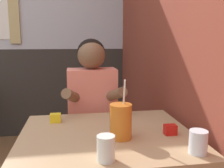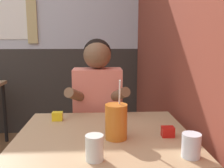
# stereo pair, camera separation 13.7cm
# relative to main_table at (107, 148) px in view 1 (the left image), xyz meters

# --- Properties ---
(brick_wall_right) EXTENTS (0.08, 4.28, 2.70)m
(brick_wall_right) POSITION_rel_main_table_xyz_m (0.51, 0.85, 0.69)
(brick_wall_right) COLOR brown
(brick_wall_right) RESTS_ON ground_plane
(back_wall) EXTENTS (5.91, 0.09, 2.70)m
(back_wall) POSITION_rel_main_table_xyz_m (-0.99, 2.03, 0.69)
(back_wall) COLOR silver
(back_wall) RESTS_ON ground_plane
(main_table) EXTENTS (0.87, 0.74, 0.74)m
(main_table) POSITION_rel_main_table_xyz_m (0.00, 0.00, 0.00)
(main_table) COLOR tan
(main_table) RESTS_ON ground_plane
(person_seated) EXTENTS (0.42, 0.40, 1.22)m
(person_seated) POSITION_rel_main_table_xyz_m (-0.03, 0.54, -0.03)
(person_seated) COLOR #EA7F6B
(person_seated) RESTS_ON ground_plane
(cocktail_pitcher) EXTENTS (0.11, 0.11, 0.29)m
(cocktail_pitcher) POSITION_rel_main_table_xyz_m (0.06, -0.07, 0.16)
(cocktail_pitcher) COLOR #C6661E
(cocktail_pitcher) RESTS_ON main_table
(glass_near_pitcher) EXTENTS (0.08, 0.08, 0.10)m
(glass_near_pitcher) POSITION_rel_main_table_xyz_m (0.35, -0.28, 0.13)
(glass_near_pitcher) COLOR silver
(glass_near_pitcher) RESTS_ON main_table
(glass_center) EXTENTS (0.07, 0.07, 0.10)m
(glass_center) POSITION_rel_main_table_xyz_m (-0.04, -0.29, 0.13)
(glass_center) COLOR silver
(glass_center) RESTS_ON main_table
(condiment_ketchup) EXTENTS (0.06, 0.04, 0.05)m
(condiment_ketchup) POSITION_rel_main_table_xyz_m (0.31, -0.06, 0.10)
(condiment_ketchup) COLOR #B7140F
(condiment_ketchup) RESTS_ON main_table
(condiment_mustard) EXTENTS (0.06, 0.04, 0.05)m
(condiment_mustard) POSITION_rel_main_table_xyz_m (-0.27, 0.22, 0.10)
(condiment_mustard) COLOR yellow
(condiment_mustard) RESTS_ON main_table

